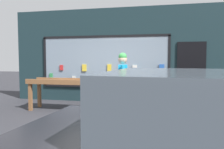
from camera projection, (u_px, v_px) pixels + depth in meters
The scene contains 6 objects.
ground_plane at pixel (101, 120), 5.48m from camera, with size 40.00×40.00×0.00m, color #2D2D33.
shopfront_facade at pixel (118, 56), 7.71m from camera, with size 7.77×0.29×3.32m.
display_table_left at pixel (66, 85), 6.50m from camera, with size 2.29×0.67×0.95m.
display_table_right at pixel (153, 90), 5.98m from camera, with size 2.29×0.63×0.87m.
person_browsing at pixel (123, 81), 5.48m from camera, with size 0.30×0.66×1.69m.
small_dog at pixel (105, 109), 5.35m from camera, with size 0.34×0.52×0.44m.
Camera 1 is at (1.39, -5.22, 1.51)m, focal length 35.00 mm.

